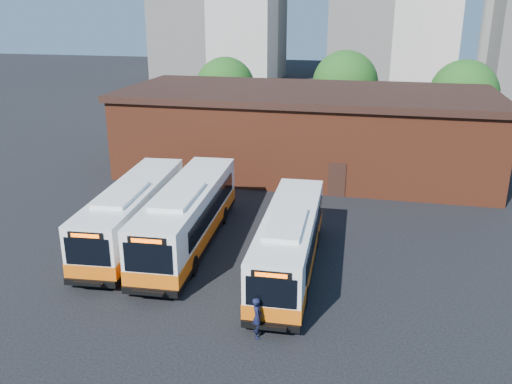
% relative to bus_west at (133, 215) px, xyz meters
% --- Properties ---
extents(ground, '(220.00, 220.00, 0.00)m').
position_rel_bus_west_xyz_m(ground, '(7.50, -4.10, -1.52)').
color(ground, black).
extents(bus_west, '(3.51, 12.43, 3.35)m').
position_rel_bus_west_xyz_m(bus_west, '(0.00, 0.00, 0.00)').
color(bus_west, white).
rests_on(bus_west, ground).
extents(bus_midwest, '(3.37, 12.99, 3.51)m').
position_rel_bus_west_xyz_m(bus_midwest, '(3.19, 0.09, 0.07)').
color(bus_midwest, white).
rests_on(bus_midwest, ground).
extents(bus_mideast, '(2.86, 11.89, 3.22)m').
position_rel_bus_west_xyz_m(bus_mideast, '(9.12, -1.84, -0.06)').
color(bus_mideast, white).
rests_on(bus_mideast, ground).
extents(transit_worker, '(0.58, 0.73, 1.74)m').
position_rel_bus_west_xyz_m(transit_worker, '(8.82, -7.71, -0.65)').
color(transit_worker, black).
rests_on(transit_worker, ground).
extents(depot_building, '(28.60, 12.60, 6.40)m').
position_rel_bus_west_xyz_m(depot_building, '(7.50, 15.90, 1.74)').
color(depot_building, maroon).
rests_on(depot_building, ground).
extents(tree_west, '(6.00, 6.00, 7.65)m').
position_rel_bus_west_xyz_m(tree_west, '(-2.50, 27.90, 3.13)').
color(tree_west, '#382314').
rests_on(tree_west, ground).
extents(tree_mid, '(6.56, 6.56, 8.36)m').
position_rel_bus_west_xyz_m(tree_mid, '(9.50, 29.90, 3.56)').
color(tree_mid, '#382314').
rests_on(tree_mid, ground).
extents(tree_east, '(6.24, 6.24, 7.96)m').
position_rel_bus_west_xyz_m(tree_east, '(20.50, 26.90, 3.31)').
color(tree_east, '#382314').
rests_on(tree_east, ground).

